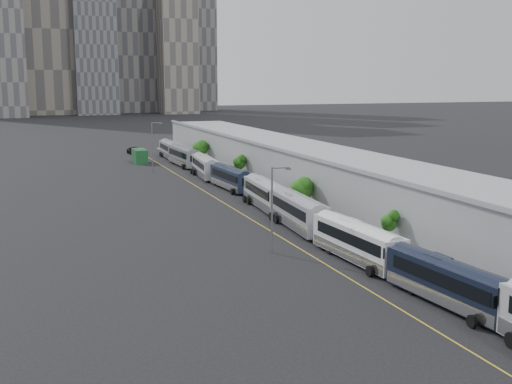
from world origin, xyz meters
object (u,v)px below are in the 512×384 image
suv (134,151)px  bus_2 (357,245)px  bus_6 (205,168)px  shipping_container (140,156)px  street_lamp_far (153,144)px  bus_1 (448,286)px  bus_7 (184,158)px  bus_4 (266,196)px  street_lamp_near (274,203)px  bus_5 (231,180)px  bus_8 (171,151)px  bus_3 (298,215)px

suv → bus_2: bearing=-91.5°
bus_2 → bus_6: 55.72m
bus_6 → shipping_container: size_ratio=2.26×
shipping_container → bus_6: bearing=-72.9°
bus_2 → street_lamp_far: bearing=93.2°
suv → bus_1: bearing=-91.5°
bus_7 → street_lamp_far: 11.37m
bus_2 → bus_4: (0.92, 26.50, 0.02)m
street_lamp_near → suv: size_ratio=1.53×
street_lamp_near → suv: street_lamp_near is taller
bus_2 → shipping_container: size_ratio=2.24×
bus_5 → street_lamp_far: size_ratio=1.33×
bus_5 → suv: 54.37m
bus_8 → street_lamp_near: street_lamp_near is taller
bus_1 → suv: bus_1 is taller
bus_7 → street_lamp_near: (-6.94, -66.15, 3.27)m
bus_7 → bus_5: bearing=-92.0°
bus_8 → shipping_container: size_ratio=2.29×
bus_2 → bus_5: (1.08, 42.12, -0.07)m
bus_2 → bus_8: size_ratio=0.98×
bus_5 → bus_8: 42.18m
bus_6 → shipping_container: (-7.29, 23.82, -0.16)m
bus_7 → bus_8: (0.22, 12.62, -0.04)m
bus_1 → bus_7: 84.52m
bus_4 → bus_7: size_ratio=0.97×
street_lamp_far → suv: bearing=86.9°
bus_4 → shipping_container: 53.56m
bus_6 → shipping_container: bearing=111.8°
bus_6 → bus_8: bearing=94.3°
street_lamp_far → bus_2: bearing=-84.1°
bus_3 → street_lamp_near: 11.25m
bus_8 → shipping_container: bus_8 is taller
bus_8 → shipping_container: bearing=-146.4°
bus_7 → shipping_container: size_ratio=2.35×
bus_8 → street_lamp_far: street_lamp_far is taller
shipping_container → suv: size_ratio=1.03×
bus_3 → suv: bearing=97.4°
street_lamp_far → shipping_container: bearing=89.5°
suv → bus_5: bearing=-88.1°
shipping_container → bus_4: bearing=-82.0°
bus_2 → shipping_container: (-6.52, 79.54, -0.16)m
bus_6 → bus_3: bearing=-86.0°
bus_1 → bus_2: (-0.62, 12.84, 0.09)m
bus_4 → bus_8: bearing=94.1°
shipping_container → suv: (1.63, 16.62, -0.63)m
bus_8 → suv: bearing=117.5°
street_lamp_far → shipping_container: size_ratio=1.62×
bus_7 → bus_1: bearing=-92.7°
bus_1 → bus_8: 97.13m
bus_7 → shipping_container: bus_7 is taller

